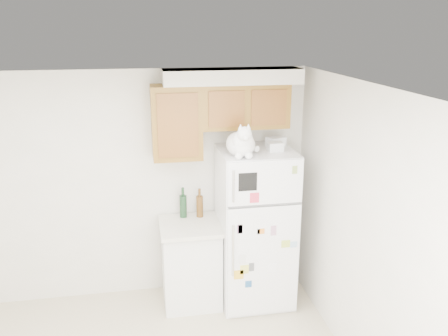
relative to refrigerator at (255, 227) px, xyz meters
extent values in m
cube|color=silver|center=(-1.29, 0.39, 0.40)|extent=(3.80, 0.04, 2.50)
cube|color=silver|center=(0.61, -1.61, 0.40)|extent=(0.04, 4.00, 2.50)
cube|color=white|center=(-1.29, -1.61, 1.65)|extent=(3.80, 4.00, 0.04)
cube|color=brown|center=(-0.09, 0.22, 1.27)|extent=(0.90, 0.33, 0.45)
cube|color=brown|center=(-0.79, 0.22, 1.12)|extent=(0.50, 0.33, 0.75)
cube|color=silver|center=(-0.21, 0.23, 1.57)|extent=(1.40, 0.37, 0.15)
cube|color=white|center=(0.00, 0.01, 0.00)|extent=(0.76, 0.72, 1.70)
cube|color=white|center=(0.00, -0.36, 0.62)|extent=(0.74, 0.03, 0.44)
cube|color=white|center=(0.00, -0.36, -0.22)|extent=(0.74, 0.03, 1.19)
cube|color=#59595B|center=(0.00, -0.36, 0.40)|extent=(0.74, 0.03, 0.02)
cylinder|color=silver|center=(-0.32, -0.39, 0.62)|extent=(0.02, 0.02, 0.32)
cylinder|color=silver|center=(-0.32, -0.39, -0.05)|extent=(0.02, 0.02, 0.55)
cube|color=black|center=(-0.18, -0.38, 0.65)|extent=(0.18, 0.00, 0.18)
cube|color=white|center=(-0.16, -0.38, 0.20)|extent=(0.22, 0.00, 0.28)
cube|color=#A0729B|center=(-0.25, -0.38, 0.17)|extent=(0.05, 0.00, 0.09)
cube|color=gold|center=(-0.26, -0.38, -0.33)|extent=(0.10, 0.00, 0.10)
cube|color=#95BAD3|center=(0.30, -0.38, -0.04)|extent=(0.07, 0.00, 0.06)
cube|color=#D7354D|center=(-0.11, -0.38, 0.48)|extent=(0.09, 0.00, 0.10)
cube|color=orange|center=(-0.04, -0.38, 0.13)|extent=(0.07, 0.00, 0.06)
cube|color=#225289|center=(-0.16, -0.38, -0.45)|extent=(0.07, 0.00, 0.07)
cube|color=silver|center=(-0.22, -0.38, -0.16)|extent=(0.07, 0.00, 0.10)
cube|color=white|center=(0.09, -0.38, -0.29)|extent=(0.10, 0.00, 0.10)
cube|color=#D8D34C|center=(-0.20, -0.38, -0.27)|extent=(0.09, 0.00, 0.10)
cube|color=#B4C646|center=(0.22, -0.38, -0.03)|extent=(0.09, 0.00, 0.08)
cube|color=#B3809D|center=(0.09, -0.38, 0.13)|extent=(0.06, 0.00, 0.10)
cube|color=#8CA050|center=(0.28, -0.38, 0.74)|extent=(0.05, 0.00, 0.08)
cube|color=#4F5054|center=(-0.13, -0.38, -0.26)|extent=(0.05, 0.00, 0.09)
cube|color=white|center=(-0.69, 0.07, -0.41)|extent=(0.60, 0.60, 0.88)
cube|color=silver|center=(-0.69, 0.05, 0.05)|extent=(0.64, 0.64, 0.04)
ellipsoid|color=white|center=(-0.20, -0.15, 0.96)|extent=(0.28, 0.37, 0.24)
ellipsoid|color=white|center=(-0.20, -0.25, 1.01)|extent=(0.20, 0.16, 0.22)
sphere|color=white|center=(-0.20, -0.31, 1.10)|extent=(0.14, 0.14, 0.14)
cone|color=white|center=(-0.24, -0.31, 1.17)|extent=(0.05, 0.05, 0.05)
cone|color=white|center=(-0.17, -0.31, 1.17)|extent=(0.05, 0.05, 0.05)
cone|color=#D88C8C|center=(-0.24, -0.32, 1.16)|extent=(0.03, 0.03, 0.03)
cone|color=#D88C8C|center=(-0.17, -0.32, 1.16)|extent=(0.03, 0.03, 0.03)
sphere|color=white|center=(-0.20, -0.37, 1.08)|extent=(0.06, 0.06, 0.06)
sphere|color=white|center=(-0.25, -0.30, 0.89)|extent=(0.07, 0.07, 0.07)
sphere|color=white|center=(-0.16, -0.30, 0.89)|extent=(0.07, 0.07, 0.07)
cylinder|color=white|center=(-0.09, -0.02, 0.89)|extent=(0.17, 0.24, 0.08)
cube|color=white|center=(0.23, 0.13, 0.90)|extent=(0.22, 0.19, 0.10)
cube|color=white|center=(0.18, -0.05, 0.89)|extent=(0.15, 0.12, 0.09)
camera|label=1|loc=(-1.16, -4.51, 2.08)|focal=38.00mm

